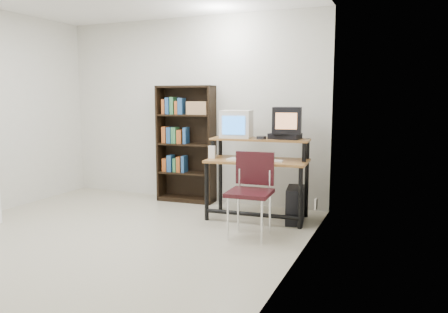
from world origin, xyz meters
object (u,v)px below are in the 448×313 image
at_px(bookshelf, 187,142).
at_px(school_chair, 252,185).
at_px(pc_tower, 295,205).
at_px(computer_desk, 258,163).
at_px(crt_tv, 287,120).
at_px(crt_monitor, 236,124).

bearing_deg(bookshelf, school_chair, -43.22).
bearing_deg(pc_tower, bookshelf, 154.89).
bearing_deg(school_chair, bookshelf, 136.78).
distance_m(computer_desk, school_chair, 0.69).
xyz_separation_m(crt_tv, bookshelf, (-1.54, 0.33, -0.36)).
distance_m(school_chair, bookshelf, 1.81).
distance_m(computer_desk, crt_tv, 0.63).
height_order(computer_desk, pc_tower, computer_desk).
height_order(crt_tv, bookshelf, bookshelf).
height_order(computer_desk, crt_monitor, crt_monitor).
height_order(computer_desk, bookshelf, bookshelf).
bearing_deg(crt_monitor, bookshelf, 147.50).
distance_m(computer_desk, pc_tower, 0.67).
relative_size(computer_desk, school_chair, 1.40).
bearing_deg(crt_tv, crt_monitor, 173.06).
relative_size(crt_monitor, school_chair, 0.48).
xyz_separation_m(crt_monitor, school_chair, (0.47, -0.77, -0.59)).
bearing_deg(computer_desk, crt_tv, 21.30).
distance_m(crt_tv, school_chair, 1.06).
relative_size(crt_monitor, crt_tv, 1.11).
relative_size(crt_tv, pc_tower, 0.87).
distance_m(crt_monitor, pc_tower, 1.23).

